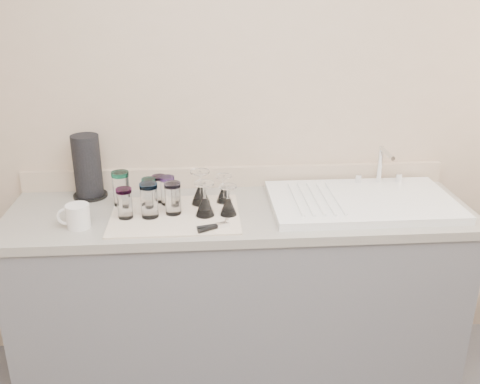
{
  "coord_description": "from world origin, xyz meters",
  "views": [
    {
      "loc": [
        -0.16,
        -0.98,
        1.84
      ],
      "look_at": [
        -0.0,
        1.15,
        1.0
      ],
      "focal_mm": 40.0,
      "sensor_mm": 36.0,
      "label": 1
    }
  ],
  "objects": [
    {
      "name": "tumbler_lavender",
      "position": [
        -0.29,
        1.15,
        0.98
      ],
      "size": [
        0.07,
        0.07,
        0.14
      ],
      "color": "white",
      "rests_on": "dish_towel"
    },
    {
      "name": "tumbler_extra",
      "position": [
        -0.36,
        1.3,
        0.97
      ],
      "size": [
        0.06,
        0.06,
        0.12
      ],
      "color": "white",
      "rests_on": "dish_towel"
    },
    {
      "name": "white_mug",
      "position": [
        -0.68,
        1.06,
        0.95
      ],
      "size": [
        0.14,
        0.1,
        0.1
      ],
      "color": "silver",
      "rests_on": "counter_unit"
    },
    {
      "name": "counter_unit",
      "position": [
        0.0,
        1.2,
        0.45
      ],
      "size": [
        2.06,
        0.62,
        0.9
      ],
      "color": "slate",
      "rests_on": "ground"
    },
    {
      "name": "goblet_front_left",
      "position": [
        -0.16,
        1.12,
        0.96
      ],
      "size": [
        0.08,
        0.08,
        0.15
      ],
      "color": "white",
      "rests_on": "dish_towel"
    },
    {
      "name": "dish_towel",
      "position": [
        -0.29,
        1.14,
        0.9
      ],
      "size": [
        0.55,
        0.42,
        0.01
      ],
      "primitive_type": "cube",
      "color": "silver",
      "rests_on": "counter_unit"
    },
    {
      "name": "tumbler_magenta",
      "position": [
        -0.49,
        1.12,
        0.98
      ],
      "size": [
        0.07,
        0.07,
        0.13
      ],
      "color": "white",
      "rests_on": "dish_towel"
    },
    {
      "name": "tumbler_cyan",
      "position": [
        -0.4,
        1.26,
        0.97
      ],
      "size": [
        0.06,
        0.06,
        0.12
      ],
      "color": "white",
      "rests_on": "dish_towel"
    },
    {
      "name": "paper_towel_roll",
      "position": [
        -0.69,
        1.4,
        1.05
      ],
      "size": [
        0.16,
        0.16,
        0.3
      ],
      "color": "black",
      "rests_on": "counter_unit"
    },
    {
      "name": "tumbler_purple",
      "position": [
        -0.32,
        1.26,
        0.97
      ],
      "size": [
        0.07,
        0.07,
        0.13
      ],
      "color": "white",
      "rests_on": "dish_towel"
    },
    {
      "name": "goblet_back_left",
      "position": [
        -0.17,
        1.26,
        0.96
      ],
      "size": [
        0.09,
        0.09,
        0.16
      ],
      "color": "white",
      "rests_on": "dish_towel"
    },
    {
      "name": "goblet_front_right",
      "position": [
        -0.06,
        1.12,
        0.95
      ],
      "size": [
        0.07,
        0.07,
        0.13
      ],
      "color": "white",
      "rests_on": "dish_towel"
    },
    {
      "name": "room_envelope",
      "position": [
        0.0,
        0.0,
        1.56
      ],
      "size": [
        3.54,
        3.5,
        2.52
      ],
      "color": "#59595E",
      "rests_on": "ground"
    },
    {
      "name": "sink_unit",
      "position": [
        0.55,
        1.2,
        0.92
      ],
      "size": [
        0.82,
        0.5,
        0.22
      ],
      "color": "white",
      "rests_on": "counter_unit"
    },
    {
      "name": "can_opener",
      "position": [
        -0.13,
        0.99,
        0.92
      ],
      "size": [
        0.14,
        0.09,
        0.02
      ],
      "color": "silver",
      "rests_on": "dish_towel"
    },
    {
      "name": "goblet_back_right",
      "position": [
        -0.07,
        1.27,
        0.95
      ],
      "size": [
        0.07,
        0.07,
        0.13
      ],
      "color": "white",
      "rests_on": "dish_towel"
    },
    {
      "name": "tumbler_blue",
      "position": [
        -0.39,
        1.12,
        0.98
      ],
      "size": [
        0.08,
        0.08,
        0.15
      ],
      "color": "white",
      "rests_on": "dish_towel"
    },
    {
      "name": "tumbler_teal",
      "position": [
        -0.53,
        1.27,
        0.99
      ],
      "size": [
        0.08,
        0.08,
        0.15
      ],
      "color": "white",
      "rests_on": "dish_towel"
    }
  ]
}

